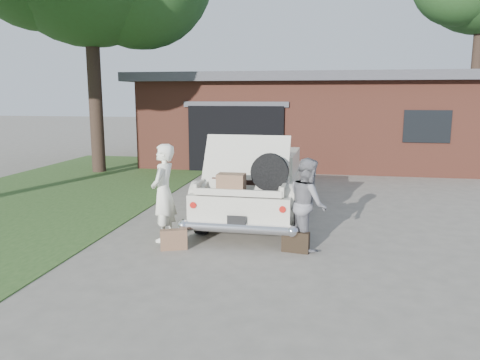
# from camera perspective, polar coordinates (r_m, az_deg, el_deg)

# --- Properties ---
(ground) EXTENTS (90.00, 90.00, 0.00)m
(ground) POSITION_cam_1_polar(r_m,az_deg,el_deg) (7.83, -0.80, -8.73)
(ground) COLOR gray
(ground) RESTS_ON ground
(grass_strip) EXTENTS (6.00, 16.00, 0.02)m
(grass_strip) POSITION_cam_1_polar(r_m,az_deg,el_deg) (12.65, -23.19, -2.13)
(grass_strip) COLOR #2D4C1E
(grass_strip) RESTS_ON ground
(house) EXTENTS (12.80, 7.80, 3.30)m
(house) POSITION_cam_1_polar(r_m,az_deg,el_deg) (18.76, 9.06, 7.51)
(house) COLOR brown
(house) RESTS_ON ground
(sedan) EXTENTS (1.94, 4.79, 1.83)m
(sedan) POSITION_cam_1_polar(r_m,az_deg,el_deg) (9.96, 2.32, -0.41)
(sedan) COLOR beige
(sedan) RESTS_ON ground
(woman_left) EXTENTS (0.43, 0.64, 1.72)m
(woman_left) POSITION_cam_1_polar(r_m,az_deg,el_deg) (8.33, -9.31, -1.55)
(woman_left) COLOR white
(woman_left) RESTS_ON ground
(woman_right) EXTENTS (0.79, 0.90, 1.54)m
(woman_right) POSITION_cam_1_polar(r_m,az_deg,el_deg) (7.90, 8.27, -2.85)
(woman_right) COLOR gray
(woman_right) RESTS_ON ground
(suitcase_left) EXTENTS (0.47, 0.29, 0.34)m
(suitcase_left) POSITION_cam_1_polar(r_m,az_deg,el_deg) (7.96, -8.09, -7.20)
(suitcase_left) COLOR brown
(suitcase_left) RESTS_ON ground
(suitcase_right) EXTENTS (0.47, 0.22, 0.35)m
(suitcase_right) POSITION_cam_1_polar(r_m,az_deg,el_deg) (7.81, 6.79, -7.50)
(suitcase_right) COLOR black
(suitcase_right) RESTS_ON ground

